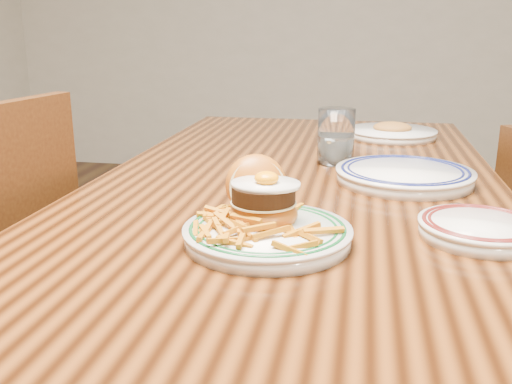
# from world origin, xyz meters

# --- Properties ---
(table) EXTENTS (0.85, 1.60, 0.75)m
(table) POSITION_xyz_m (0.00, 0.00, 0.66)
(table) COLOR black
(table) RESTS_ON floor
(main_plate) EXTENTS (0.25, 0.27, 0.12)m
(main_plate) POSITION_xyz_m (-0.01, -0.38, 0.78)
(main_plate) COLOR silver
(main_plate) RESTS_ON table
(side_plate) EXTENTS (0.19, 0.20, 0.03)m
(side_plate) POSITION_xyz_m (0.31, -0.31, 0.77)
(side_plate) COLOR silver
(side_plate) RESTS_ON table
(rear_plate) EXTENTS (0.28, 0.28, 0.03)m
(rear_plate) POSITION_xyz_m (0.22, 0.00, 0.77)
(rear_plate) COLOR silver
(rear_plate) RESTS_ON table
(water_glass) EXTENTS (0.09, 0.09, 0.13)m
(water_glass) POSITION_xyz_m (0.07, 0.15, 0.81)
(water_glass) COLOR white
(water_glass) RESTS_ON table
(far_plate) EXTENTS (0.25, 0.25, 0.05)m
(far_plate) POSITION_xyz_m (0.21, 0.51, 0.77)
(far_plate) COLOR silver
(far_plate) RESTS_ON table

